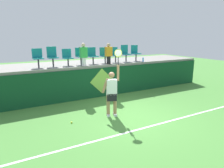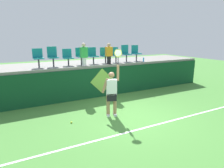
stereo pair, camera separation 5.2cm
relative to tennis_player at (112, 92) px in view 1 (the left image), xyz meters
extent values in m
plane|color=#478438|center=(0.62, -0.51, -0.95)|extent=(40.00, 40.00, 0.00)
cube|color=#0F4223|center=(0.62, 2.51, -0.22)|extent=(13.48, 0.20, 1.46)
cube|color=gray|center=(0.62, 3.77, 0.57)|extent=(13.48, 2.62, 0.12)
cube|color=white|center=(0.62, -1.45, -0.94)|extent=(12.13, 0.08, 0.01)
cube|color=white|center=(-0.13, 0.05, -0.91)|extent=(0.20, 0.29, 0.08)
cube|color=white|center=(0.12, -0.04, -0.91)|extent=(0.20, 0.29, 0.08)
cylinder|color=#A87A56|center=(-0.13, 0.05, -0.53)|extent=(0.13, 0.13, 0.83)
cylinder|color=#A87A56|center=(0.12, -0.04, -0.53)|extent=(0.13, 0.13, 0.83)
cube|color=black|center=(-0.01, 0.00, -0.20)|extent=(0.41, 0.33, 0.28)
cube|color=white|center=(-0.01, 0.00, 0.17)|extent=(0.43, 0.34, 0.58)
sphere|color=#A87A56|center=(-0.01, 0.00, 0.63)|extent=(0.22, 0.22, 0.22)
cylinder|color=#A87A56|center=(-0.23, 0.08, 0.24)|extent=(0.27, 0.17, 0.55)
cylinder|color=#A87A56|center=(0.22, -0.08, 0.70)|extent=(0.09, 0.09, 0.58)
cylinder|color=black|center=(0.22, -0.08, 1.14)|extent=(0.03, 0.03, 0.30)
torus|color=gold|center=(0.22, -0.08, 1.42)|extent=(0.27, 0.12, 0.28)
ellipsoid|color=silver|center=(0.22, -0.08, 1.42)|extent=(0.23, 0.10, 0.24)
sphere|color=#D1E533|center=(-1.57, 0.07, -0.91)|extent=(0.07, 0.07, 0.07)
cylinder|color=#338CE5|center=(3.40, 2.59, 0.75)|extent=(0.07, 0.07, 0.23)
cylinder|color=#38383D|center=(-2.03, 3.08, 0.83)|extent=(0.07, 0.07, 0.39)
cube|color=#147F89|center=(-2.03, 3.08, 1.05)|extent=(0.44, 0.42, 0.05)
cube|color=#147F89|center=(-2.03, 3.27, 1.28)|extent=(0.44, 0.04, 0.40)
cylinder|color=#38383D|center=(-1.39, 3.08, 0.83)|extent=(0.07, 0.07, 0.40)
cube|color=#147F89|center=(-1.39, 3.08, 1.05)|extent=(0.44, 0.42, 0.05)
cube|color=#147F89|center=(-1.39, 3.27, 1.31)|extent=(0.44, 0.04, 0.47)
cylinder|color=#38383D|center=(-0.69, 3.08, 0.80)|extent=(0.07, 0.07, 0.34)
cube|color=#147F89|center=(-0.69, 3.08, 0.99)|extent=(0.44, 0.42, 0.05)
cube|color=#147F89|center=(-0.69, 3.27, 1.22)|extent=(0.44, 0.04, 0.41)
cylinder|color=#38383D|center=(-0.03, 3.08, 0.83)|extent=(0.07, 0.07, 0.39)
cube|color=#147F89|center=(-0.03, 3.08, 1.05)|extent=(0.44, 0.42, 0.05)
cube|color=#147F89|center=(-0.03, 3.27, 1.27)|extent=(0.44, 0.04, 0.39)
cylinder|color=#38383D|center=(0.61, 3.08, 0.81)|extent=(0.07, 0.07, 0.37)
cube|color=#147F89|center=(0.61, 3.08, 1.02)|extent=(0.44, 0.42, 0.05)
cube|color=#147F89|center=(0.61, 3.27, 1.26)|extent=(0.44, 0.04, 0.42)
cylinder|color=#38383D|center=(1.30, 3.08, 0.81)|extent=(0.07, 0.07, 0.35)
cube|color=#147F89|center=(1.30, 3.08, 1.01)|extent=(0.44, 0.42, 0.05)
cube|color=#147F89|center=(1.30, 3.27, 1.24)|extent=(0.44, 0.04, 0.41)
cylinder|color=#38383D|center=(1.92, 3.08, 0.81)|extent=(0.07, 0.07, 0.36)
cube|color=#147F89|center=(1.92, 3.08, 1.01)|extent=(0.44, 0.42, 0.05)
cube|color=#147F89|center=(1.92, 3.27, 1.24)|extent=(0.44, 0.04, 0.40)
cylinder|color=#38383D|center=(2.59, 3.08, 0.83)|extent=(0.07, 0.07, 0.39)
cube|color=#147F89|center=(2.59, 3.08, 1.04)|extent=(0.44, 0.42, 0.05)
cube|color=#147F89|center=(2.59, 3.27, 1.30)|extent=(0.44, 0.04, 0.47)
cylinder|color=#38383D|center=(3.27, 3.08, 0.83)|extent=(0.07, 0.07, 0.39)
cube|color=#147F89|center=(3.27, 3.08, 1.05)|extent=(0.44, 0.42, 0.05)
cube|color=#147F89|center=(3.27, 3.27, 1.29)|extent=(0.44, 0.04, 0.44)
cylinder|color=black|center=(1.30, 2.70, 0.83)|extent=(0.20, 0.20, 0.40)
cube|color=orange|center=(1.30, 2.70, 1.26)|extent=(0.34, 0.20, 0.46)
sphere|color=#DBAD84|center=(1.30, 2.70, 1.58)|extent=(0.18, 0.18, 0.18)
cylinder|color=white|center=(-0.03, 2.71, 0.83)|extent=(0.20, 0.20, 0.39)
cube|color=green|center=(-0.03, 2.71, 1.27)|extent=(0.34, 0.20, 0.49)
sphere|color=beige|center=(-0.03, 2.71, 1.61)|extent=(0.19, 0.19, 0.19)
cube|color=#0F4223|center=(0.77, 2.40, -0.94)|extent=(0.90, 0.01, 0.00)
plane|color=#8CC64C|center=(0.77, 2.40, -0.14)|extent=(1.27, 0.00, 1.27)
camera|label=1|loc=(-3.45, -6.30, 2.02)|focal=32.18mm
camera|label=2|loc=(-3.40, -6.32, 2.02)|focal=32.18mm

